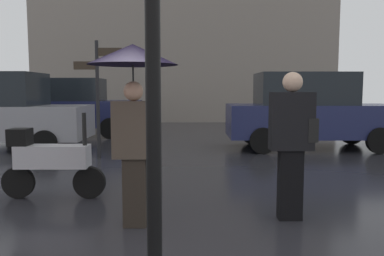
{
  "coord_description": "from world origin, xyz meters",
  "views": [
    {
      "loc": [
        0.4,
        -2.45,
        1.56
      ],
      "look_at": [
        0.39,
        3.93,
        0.93
      ],
      "focal_mm": 36.14,
      "sensor_mm": 36.0,
      "label": 1
    }
  ],
  "objects": [
    {
      "name": "pedestrian_with_umbrella",
      "position": [
        -0.26,
        1.85,
        1.61
      ],
      "size": [
        1.0,
        1.0,
        2.06
      ],
      "rotation": [
        0.0,
        0.0,
        2.41
      ],
      "color": "#2A241E",
      "rests_on": "ground"
    },
    {
      "name": "pedestrian_with_bag",
      "position": [
        1.59,
        2.1,
        1.0
      ],
      "size": [
        0.54,
        0.24,
        1.77
      ],
      "rotation": [
        0.0,
        0.0,
        3.0
      ],
      "color": "black",
      "rests_on": "ground"
    },
    {
      "name": "parked_scooter",
      "position": [
        -1.64,
        3.0,
        0.56
      ],
      "size": [
        1.48,
        0.32,
        1.23
      ],
      "rotation": [
        0.0,
        0.0,
        0.05
      ],
      "color": "black",
      "rests_on": "ground"
    },
    {
      "name": "parked_car_left",
      "position": [
        3.48,
        7.72,
        1.0
      ],
      "size": [
        4.39,
        1.86,
        2.0
      ],
      "rotation": [
        0.0,
        0.0,
        3.41
      ],
      "color": "#1E234C",
      "rests_on": "ground"
    },
    {
      "name": "parked_car_right",
      "position": [
        -3.76,
        10.63,
        0.99
      ],
      "size": [
        4.58,
        1.94,
        1.94
      ],
      "rotation": [
        0.0,
        0.0,
        0.11
      ],
      "color": "#1E234C",
      "rests_on": "ground"
    },
    {
      "name": "parked_car_distant",
      "position": [
        -4.6,
        7.53,
        0.99
      ],
      "size": [
        4.38,
        1.92,
        2.0
      ],
      "rotation": [
        0.0,
        0.0,
        -0.09
      ],
      "color": "gray",
      "rests_on": "ground"
    },
    {
      "name": "street_signpost",
      "position": [
        -1.72,
        6.27,
        1.62
      ],
      "size": [
        1.08,
        0.08,
        2.65
      ],
      "color": "black",
      "rests_on": "ground"
    }
  ]
}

